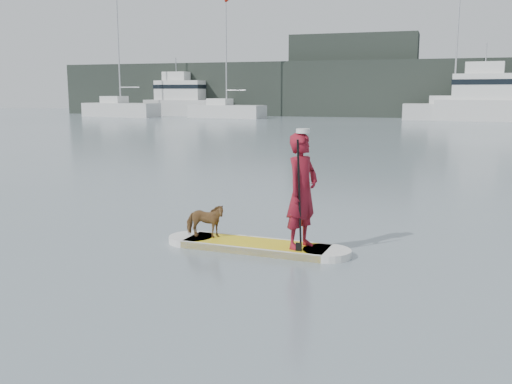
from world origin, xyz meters
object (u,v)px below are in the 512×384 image
(sailboat_d, at_px, (452,110))
(motor_yacht_a, at_px, (497,99))
(sailboat_a, at_px, (120,109))
(sailboat_b, at_px, (226,110))
(motor_yacht_b, at_px, (185,99))
(paddleboard, at_px, (256,246))
(dog, at_px, (205,221))
(paddler, at_px, (302,191))

(sailboat_d, height_order, motor_yacht_a, sailboat_d)
(sailboat_a, xyz_separation_m, sailboat_b, (12.09, 0.83, -0.04))
(sailboat_a, distance_m, motor_yacht_b, 7.54)
(paddleboard, relative_size, motor_yacht_a, 0.27)
(dog, height_order, sailboat_b, sailboat_b)
(paddler, xyz_separation_m, sailboat_a, (-31.53, 46.43, -0.19))
(motor_yacht_a, relative_size, motor_yacht_b, 1.24)
(sailboat_a, distance_m, sailboat_b, 12.12)
(sailboat_b, xyz_separation_m, motor_yacht_b, (-6.74, 4.40, 0.99))
(motor_yacht_b, bearing_deg, paddler, -63.35)
(paddler, xyz_separation_m, sailboat_b, (-19.44, 47.25, -0.22))
(sailboat_d, bearing_deg, sailboat_a, -175.75)
(sailboat_a, bearing_deg, motor_yacht_b, 51.32)
(paddler, height_order, motor_yacht_b, motor_yacht_b)
(sailboat_b, height_order, motor_yacht_a, sailboat_b)
(dog, xyz_separation_m, sailboat_d, (4.76, 49.21, 0.56))
(dog, height_order, motor_yacht_b, motor_yacht_b)
(sailboat_a, relative_size, motor_yacht_a, 1.02)
(paddleboard, relative_size, sailboat_d, 0.24)
(sailboat_b, bearing_deg, motor_yacht_b, 155.68)
(paddler, relative_size, motor_yacht_a, 0.15)
(sailboat_a, bearing_deg, paddleboard, -49.47)
(paddler, relative_size, sailboat_b, 0.16)
(motor_yacht_b, bearing_deg, sailboat_d, -4.81)
(sailboat_b, distance_m, sailboat_d, 22.52)
(sailboat_b, bearing_deg, paddleboard, -59.64)
(dog, bearing_deg, motor_yacht_a, -17.40)
(dog, bearing_deg, sailboat_b, 13.23)
(paddler, relative_size, dog, 2.63)
(dog, height_order, sailboat_d, sailboat_d)
(dog, bearing_deg, motor_yacht_b, 18.02)
(motor_yacht_a, bearing_deg, motor_yacht_b, -178.04)
(motor_yacht_b, bearing_deg, paddleboard, -64.04)
(dog, height_order, sailboat_a, sailboat_a)
(sailboat_a, relative_size, sailboat_d, 0.92)
(dog, distance_m, motor_yacht_b, 57.05)
(paddler, height_order, sailboat_b, sailboat_b)
(paddleboard, relative_size, sailboat_b, 0.27)
(sailboat_d, bearing_deg, motor_yacht_a, -6.31)
(dog, relative_size, motor_yacht_b, 0.07)
(paddleboard, relative_size, sailboat_a, 0.26)
(dog, distance_m, sailboat_a, 55.06)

